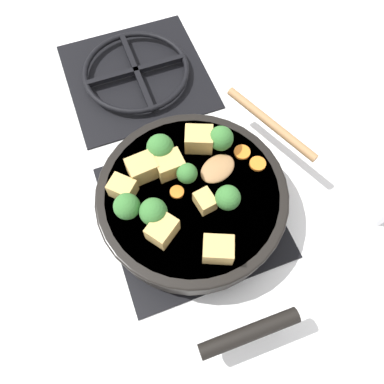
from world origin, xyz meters
The scene contains 21 objects.
ground_plane centered at (0.00, 0.00, 0.00)m, with size 2.40×2.40×0.00m, color white.
front_burner_grate centered at (0.00, 0.00, 0.01)m, with size 0.31×0.31×0.03m.
rear_burner_grate centered at (0.00, 0.36, 0.01)m, with size 0.31×0.31×0.03m.
skillet_pan centered at (0.00, 0.00, 0.06)m, with size 0.33×0.42×0.06m.
wooden_spoon centered at (0.13, 0.05, 0.09)m, with size 0.22×0.20×0.02m.
tofu_cube_center_large centered at (0.04, 0.08, 0.11)m, with size 0.05×0.04×0.04m, color tan.
tofu_cube_near_handle centered at (0.00, -0.11, 0.11)m, with size 0.05×0.04×0.04m, color tan.
tofu_cube_east_chunk centered at (-0.07, -0.05, 0.11)m, with size 0.05×0.04×0.04m, color tan.
tofu_cube_west_chunk centered at (-0.02, 0.05, 0.11)m, with size 0.05×0.04×0.04m, color tan.
tofu_cube_back_piece centered at (-0.07, 0.06, 0.11)m, with size 0.05×0.04×0.04m, color tan.
tofu_cube_front_piece centered at (-0.11, 0.04, 0.10)m, with size 0.04×0.03×0.03m, color tan.
tofu_cube_mid_small centered at (0.01, -0.03, 0.10)m, with size 0.04×0.03×0.03m, color tan.
broccoli_floret_near_spoon centered at (-0.11, 0.00, 0.11)m, with size 0.04×0.04×0.05m.
broccoli_floret_center_top centered at (-0.03, 0.09, 0.12)m, with size 0.05×0.05×0.05m.
broccoli_floret_east_rim centered at (-0.07, -0.02, 0.12)m, with size 0.05×0.05×0.05m.
broccoli_floret_west_rim centered at (0.05, -0.04, 0.11)m, with size 0.04×0.04×0.05m.
broccoli_floret_north_edge centered at (0.00, 0.02, 0.11)m, with size 0.04×0.04×0.04m.
broccoli_floret_south_cluster centered at (0.08, 0.07, 0.11)m, with size 0.04×0.04×0.05m.
carrot_slice_orange_thin centered at (-0.02, 0.01, 0.09)m, with size 0.02×0.02×0.01m, color orange.
carrot_slice_near_center centered at (0.13, 0.01, 0.09)m, with size 0.03×0.03×0.01m, color orange.
carrot_slice_edge_slice centered at (0.11, 0.04, 0.09)m, with size 0.03×0.03×0.01m, color orange.
Camera 1 is at (-0.10, -0.26, 0.66)m, focal length 35.00 mm.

